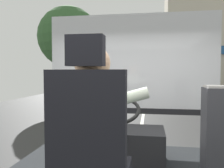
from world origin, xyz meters
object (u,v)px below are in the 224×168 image
(steering_console, at_px, (118,143))
(fare_box, at_px, (217,139))
(driver_seat, at_px, (90,156))
(bus_driver, at_px, (94,119))

(steering_console, height_order, fare_box, fare_box)
(driver_seat, height_order, bus_driver, driver_seat)
(bus_driver, bearing_deg, fare_box, 34.72)
(driver_seat, distance_m, fare_box, 1.26)
(driver_seat, relative_size, steering_console, 1.18)
(bus_driver, bearing_deg, steering_console, 90.00)
(driver_seat, bearing_deg, steering_console, 90.00)
(fare_box, bearing_deg, bus_driver, -145.28)
(bus_driver, distance_m, steering_console, 1.32)
(driver_seat, bearing_deg, fare_box, 38.76)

